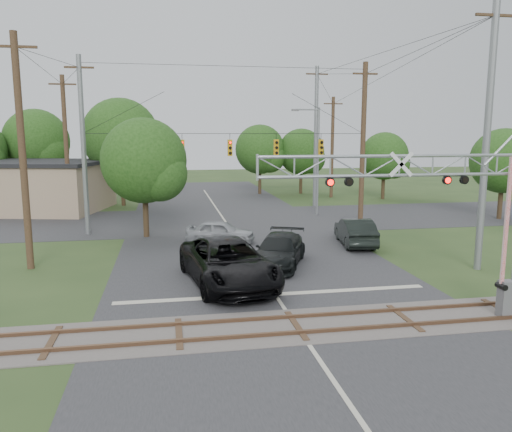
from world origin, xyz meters
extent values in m
plane|color=#2B411E|center=(0.00, 0.00, 0.00)|extent=(160.00, 160.00, 0.00)
cube|color=#2C2C2F|center=(0.00, 10.00, 0.01)|extent=(14.00, 90.00, 0.02)
cube|color=#2C2C2F|center=(0.00, 24.00, 0.01)|extent=(90.00, 12.00, 0.02)
cube|color=#534C48|center=(0.00, 2.00, 0.02)|extent=(90.00, 3.20, 0.05)
cube|color=brown|center=(0.00, 1.28, 0.09)|extent=(90.00, 0.12, 0.14)
cube|color=brown|center=(0.00, 2.72, 0.09)|extent=(90.00, 0.12, 0.14)
cube|color=slate|center=(7.63, 1.52, 0.69)|extent=(0.51, 0.41, 1.38)
cube|color=red|center=(7.40, 1.52, 3.49)|extent=(0.13, 0.08, 4.60)
cylinder|color=gray|center=(-9.50, 20.00, 5.75)|extent=(0.32, 0.32, 11.50)
cylinder|color=#3B2E1B|center=(9.50, 20.00, 5.75)|extent=(0.36, 0.36, 11.50)
cylinder|color=black|center=(0.00, 20.00, 6.60)|extent=(19.00, 0.03, 0.03)
cube|color=orange|center=(-6.40, 20.00, 5.65)|extent=(0.30, 0.30, 1.10)
cube|color=orange|center=(-3.20, 20.00, 5.65)|extent=(0.30, 0.30, 1.10)
cube|color=orange|center=(0.00, 20.00, 5.65)|extent=(0.30, 0.30, 1.10)
cube|color=orange|center=(3.20, 20.00, 5.65)|extent=(0.30, 0.30, 1.10)
cube|color=orange|center=(6.40, 20.00, 5.65)|extent=(0.30, 0.30, 1.10)
imported|color=black|center=(-1.70, 7.32, 0.98)|extent=(4.30, 7.48, 1.96)
imported|color=black|center=(1.20, 10.04, 0.78)|extent=(4.10, 5.79, 1.56)
imported|color=#999BA0|center=(-1.14, 15.78, 0.70)|extent=(4.43, 2.80, 1.41)
imported|color=black|center=(6.74, 13.91, 0.81)|extent=(2.44, 5.11, 1.62)
cylinder|color=gray|center=(7.76, 25.06, 4.34)|extent=(0.19, 0.19, 8.67)
cylinder|color=gray|center=(6.80, 25.06, 8.48)|extent=(1.93, 0.12, 0.12)
cube|color=slate|center=(5.84, 25.06, 8.43)|extent=(0.58, 0.24, 0.14)
cylinder|color=#3B2E1B|center=(-11.88, 27.06, 5.50)|extent=(0.34, 0.34, 11.01)
cube|color=#3B2E1B|center=(-11.88, 27.06, 10.31)|extent=(2.00, 0.12, 0.12)
cylinder|color=gray|center=(9.01, 29.88, 6.25)|extent=(0.34, 0.34, 12.50)
cube|color=#3B2E1B|center=(9.01, 29.88, 11.80)|extent=(2.00, 0.12, 0.12)
cylinder|color=#3B2E1B|center=(-11.00, 11.64, 5.62)|extent=(0.34, 0.34, 11.24)
cube|color=#3B2E1B|center=(-11.00, 11.64, 10.54)|extent=(2.00, 0.12, 0.12)
cylinder|color=gray|center=(10.64, 7.66, 6.29)|extent=(0.34, 0.34, 12.58)
cube|color=#3B2E1B|center=(10.64, 7.66, 11.88)|extent=(2.00, 0.12, 0.12)
cylinder|color=#3B2E1B|center=(12.70, 36.11, 5.17)|extent=(0.34, 0.34, 10.34)
cube|color=#3B2E1B|center=(12.70, 36.11, 9.64)|extent=(2.00, 0.12, 0.12)
cylinder|color=#3B2C1B|center=(-17.06, 39.69, 2.08)|extent=(0.36, 0.36, 4.16)
sphere|color=#1C4213|center=(-17.06, 39.69, 5.86)|extent=(6.43, 6.43, 6.43)
cylinder|color=#3B2C1B|center=(-8.32, 33.65, 2.25)|extent=(0.36, 0.36, 4.50)
sphere|color=#1C4213|center=(-8.32, 33.65, 6.35)|extent=(6.96, 6.96, 6.96)
cylinder|color=#3B2C1B|center=(-5.66, 18.49, 1.74)|extent=(0.36, 0.36, 3.48)
sphere|color=#1C4213|center=(-5.66, 18.49, 4.91)|extent=(5.38, 5.38, 5.38)
cylinder|color=#3B2C1B|center=(5.83, 40.31, 1.75)|extent=(0.36, 0.36, 3.49)
sphere|color=#1C4213|center=(5.83, 40.31, 4.92)|extent=(5.40, 5.40, 5.40)
cylinder|color=#3B2C1B|center=(10.44, 40.02, 1.65)|extent=(0.36, 0.36, 3.30)
sphere|color=#1C4213|center=(10.44, 40.02, 4.64)|extent=(5.09, 5.09, 5.09)
cylinder|color=#3B2C1B|center=(17.47, 33.89, 1.55)|extent=(0.36, 0.36, 3.11)
sphere|color=#1C4213|center=(17.47, 33.89, 4.38)|extent=(4.80, 4.80, 4.80)
cylinder|color=#3B2C1B|center=(21.26, 20.72, 1.61)|extent=(0.36, 0.36, 3.22)
sphere|color=#1C4213|center=(21.26, 20.72, 4.54)|extent=(4.98, 4.98, 4.98)
camera|label=1|loc=(-4.23, -13.82, 6.54)|focal=35.00mm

